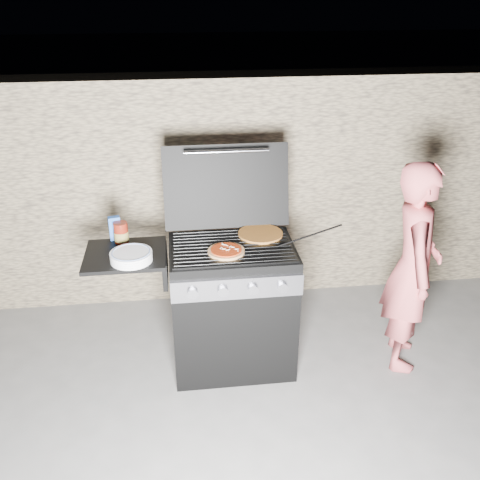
{
  "coord_description": "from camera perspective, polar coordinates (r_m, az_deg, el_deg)",
  "views": [
    {
      "loc": [
        -0.32,
        -3.01,
        2.44
      ],
      "look_at": [
        0.05,
        0.0,
        0.95
      ],
      "focal_mm": 40.0,
      "sensor_mm": 36.0,
      "label": 1
    }
  ],
  "objects": [
    {
      "name": "blue_carton",
      "position": [
        3.55,
        -13.21,
        1.24
      ],
      "size": [
        0.08,
        0.06,
        0.16
      ],
      "primitive_type": "cube",
      "rotation": [
        0.0,
        0.0,
        0.2
      ],
      "color": "#2758B2",
      "rests_on": "gas_grill"
    },
    {
      "name": "pizza_plain",
      "position": [
        3.53,
        2.19,
        0.68
      ],
      "size": [
        0.35,
        0.35,
        0.02
      ],
      "primitive_type": "cylinder",
      "rotation": [
        0.0,
        0.0,
        0.23
      ],
      "color": "orange",
      "rests_on": "gas_grill"
    },
    {
      "name": "sauce_jar",
      "position": [
        3.5,
        -12.57,
        0.76
      ],
      "size": [
        0.11,
        0.11,
        0.14
      ],
      "primitive_type": "cylinder",
      "rotation": [
        0.0,
        0.0,
        -0.21
      ],
      "color": "maroon",
      "rests_on": "gas_grill"
    },
    {
      "name": "person",
      "position": [
        3.7,
        17.94,
        -2.82
      ],
      "size": [
        0.48,
        0.61,
        1.45
      ],
      "primitive_type": "imported",
      "rotation": [
        0.0,
        0.0,
        1.29
      ],
      "color": "#CF575A",
      "rests_on": "ground"
    },
    {
      "name": "ground",
      "position": [
        3.89,
        -0.75,
        -12.7
      ],
      "size": [
        50.0,
        50.0,
        0.0
      ],
      "primitive_type": "plane",
      "color": "#5B5958"
    },
    {
      "name": "gas_grill",
      "position": [
        3.6,
        -4.78,
        -7.33
      ],
      "size": [
        1.34,
        0.79,
        0.91
      ],
      "primitive_type": null,
      "color": "black",
      "rests_on": "ground"
    },
    {
      "name": "stone_wall",
      "position": [
        4.35,
        -2.36,
        5.45
      ],
      "size": [
        8.0,
        0.35,
        1.8
      ],
      "primitive_type": "cube",
      "color": "tan",
      "rests_on": "ground"
    },
    {
      "name": "tongs",
      "position": [
        3.45,
        7.54,
        0.5
      ],
      "size": [
        0.44,
        0.11,
        0.09
      ],
      "primitive_type": "cylinder",
      "rotation": [
        0.0,
        1.4,
        0.22
      ],
      "color": "black",
      "rests_on": "gas_grill"
    },
    {
      "name": "plate_stack",
      "position": [
        3.29,
        -11.52,
        -1.72
      ],
      "size": [
        0.3,
        0.3,
        0.06
      ],
      "primitive_type": "cylinder",
      "rotation": [
        0.0,
        0.0,
        -0.23
      ],
      "color": "white",
      "rests_on": "gas_grill"
    },
    {
      "name": "pizza_topped",
      "position": [
        3.31,
        -1.48,
        -1.13
      ],
      "size": [
        0.28,
        0.28,
        0.03
      ],
      "primitive_type": null,
      "rotation": [
        0.0,
        0.0,
        0.25
      ],
      "color": "#B97C47",
      "rests_on": "gas_grill"
    }
  ]
}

